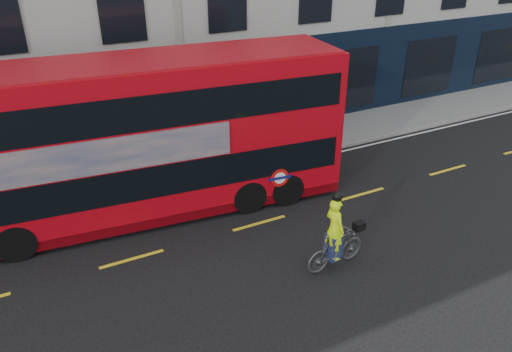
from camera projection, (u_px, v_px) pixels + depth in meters
ground at (284, 248)px, 14.28m from camera, size 120.00×120.00×0.00m
pavement at (200, 160)px, 19.38m from camera, size 60.00×3.00×0.12m
kerb at (215, 175)px, 18.20m from camera, size 60.00×0.12×0.13m
road_edge_line at (218, 180)px, 17.99m from camera, size 58.00×0.10×0.01m
lane_dashes at (259, 223)px, 15.47m from camera, size 58.00×0.12×0.01m
bus at (147, 138)px, 15.04m from camera, size 12.37×3.91×4.91m
cyclist at (335, 242)px, 13.20m from camera, size 1.89×0.68×2.34m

